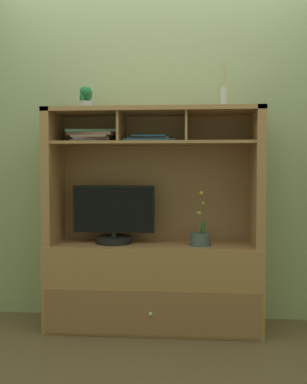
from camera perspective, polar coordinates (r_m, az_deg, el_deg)
The scene contains 9 objects.
floor_plane at distance 3.38m, azimuth 0.00°, elevation -16.68°, with size 6.00×6.00×0.02m, color brown.
back_wall at distance 3.44m, azimuth 0.34°, elevation 7.54°, with size 6.00×0.02×2.80m, color gray.
media_console at distance 3.26m, azimuth 0.01°, elevation -8.54°, with size 1.49×0.46×1.54m.
tv_monitor at distance 3.23m, azimuth -5.01°, elevation -3.41°, with size 0.58×0.26×0.41m.
potted_orchid at distance 3.18m, azimuth 5.88°, elevation -5.79°, with size 0.16×0.16×0.38m.
magazine_stack_left at distance 3.24m, azimuth -0.47°, elevation 6.62°, with size 0.37×0.29×0.04m.
magazine_stack_centre at distance 3.27m, azimuth -7.62°, elevation 6.99°, with size 0.37×0.29×0.08m.
diffuser_bottle at distance 3.20m, azimuth 8.84°, elevation 11.62°, with size 0.05×0.05×0.33m.
potted_succulent at distance 3.32m, azimuth -8.51°, elevation 11.52°, with size 0.12×0.12×0.17m.
Camera 1 is at (0.26, -3.17, 1.14)m, focal length 42.57 mm.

